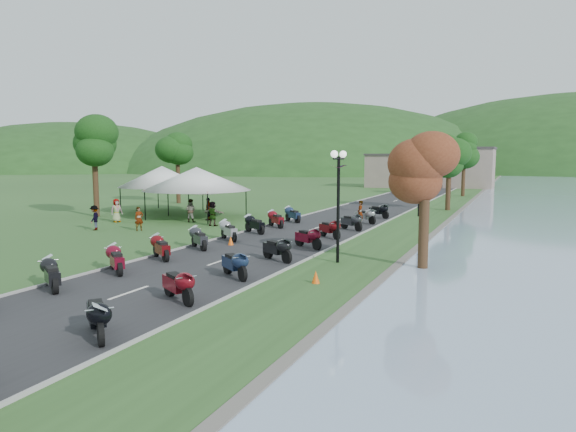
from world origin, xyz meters
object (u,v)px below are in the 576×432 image
at_px(vendor_tent_main, 197,193).
at_px(pedestrian_c, 95,230).
at_px(pedestrian_b, 191,222).
at_px(pedestrian_a, 139,231).

distance_m(vendor_tent_main, pedestrian_c, 8.89).
bearing_deg(pedestrian_c, pedestrian_b, 124.82).
relative_size(vendor_tent_main, pedestrian_c, 3.44).
xyz_separation_m(pedestrian_a, pedestrian_c, (-2.78, -1.06, 0.00)).
bearing_deg(vendor_tent_main, pedestrian_c, -105.53).
distance_m(pedestrian_b, pedestrian_c, 6.90).
xyz_separation_m(pedestrian_b, pedestrian_c, (-3.27, -6.08, 0.00)).
relative_size(pedestrian_a, pedestrian_c, 0.96).
bearing_deg(pedestrian_b, vendor_tent_main, -76.29).
bearing_deg(vendor_tent_main, pedestrian_a, -86.39).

